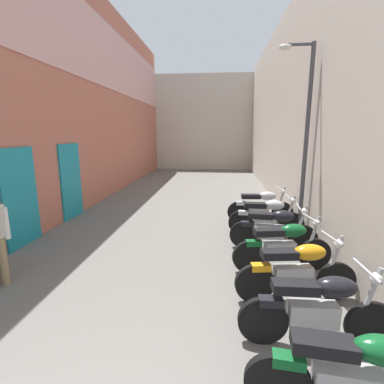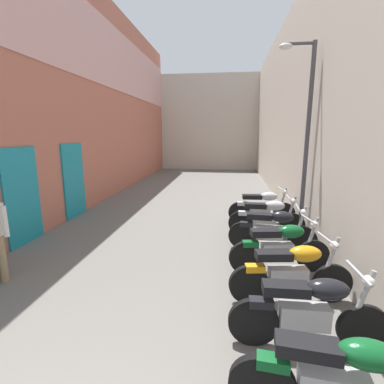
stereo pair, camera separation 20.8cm
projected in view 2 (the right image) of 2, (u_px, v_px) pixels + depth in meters
name	position (u px, v px, depth m)	size (l,w,h in m)	color
ground_plane	(181.00, 219.00, 8.38)	(35.64, 35.64, 0.00)	#66635E
building_left	(91.00, 95.00, 9.92)	(0.45, 19.64, 7.54)	#B76651
building_right	(295.00, 109.00, 9.22)	(0.45, 19.64, 6.57)	beige
building_far_end	(210.00, 123.00, 20.18)	(9.54, 2.00, 6.36)	beige
motorcycle_second	(342.00, 380.00, 2.35)	(1.85, 0.58, 1.04)	black
motorcycle_third	(310.00, 310.00, 3.28)	(1.85, 0.58, 1.04)	black
motorcycle_fourth	(292.00, 271.00, 4.20)	(1.84, 0.58, 1.04)	black
motorcycle_fifth	(281.00, 246.00, 5.13)	(1.84, 0.58, 1.04)	black
motorcycle_sixth	(273.00, 229.00, 6.06)	(1.85, 0.58, 1.04)	black
motorcycle_seventh	(267.00, 216.00, 6.95)	(1.85, 0.58, 1.04)	black
motorcycle_eighth	(262.00, 206.00, 7.94)	(1.85, 0.58, 1.04)	black
street_lamp	(304.00, 128.00, 6.40)	(0.79, 0.18, 4.44)	#47474C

